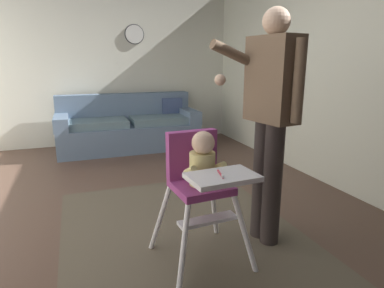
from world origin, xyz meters
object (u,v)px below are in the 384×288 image
high_chair (201,173)px  wall_clock (134,34)px  adult_standing (270,116)px  couch (129,128)px

high_chair → wall_clock: bearing=171.7°
high_chair → adult_standing: (0.57, 0.09, 0.34)m
couch → wall_clock: wall_clock is taller
couch → wall_clock: 1.57m
couch → adult_standing: size_ratio=1.26×
couch → high_chair: bearing=-0.7°
couch → adult_standing: (0.53, -3.20, 0.65)m
high_chair → adult_standing: adult_standing is taller
high_chair → adult_standing: bearing=94.9°
couch → high_chair: size_ratio=2.31×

